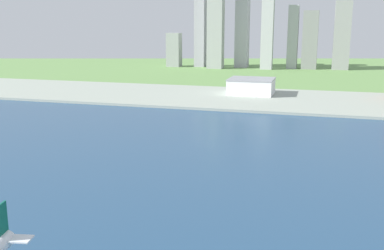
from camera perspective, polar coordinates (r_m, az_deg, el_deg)
ground_plane at (r=289.52m, az=2.31°, el=-2.88°), size 2400.00×2400.00×0.00m
water_bay at (r=234.23m, az=-1.18°, el=-6.66°), size 840.00×360.00×0.15m
industrial_pier at (r=472.00m, az=7.77°, el=3.25°), size 840.00×140.00×2.50m
warehouse_main at (r=494.46m, az=7.40°, el=4.81°), size 47.38×42.66×16.61m
distant_skyline at (r=802.00m, az=7.47°, el=11.51°), size 308.49×57.55×155.40m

